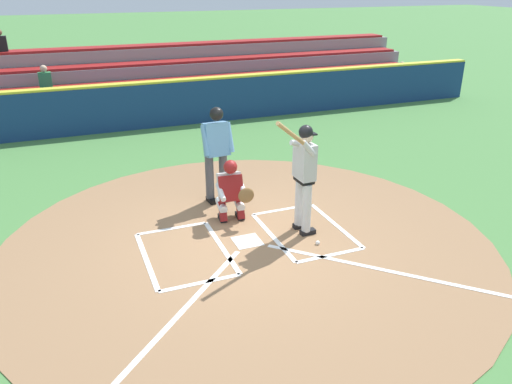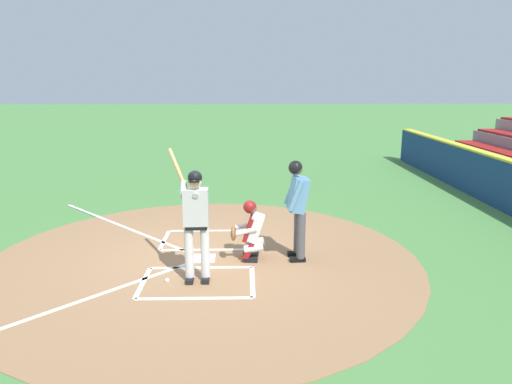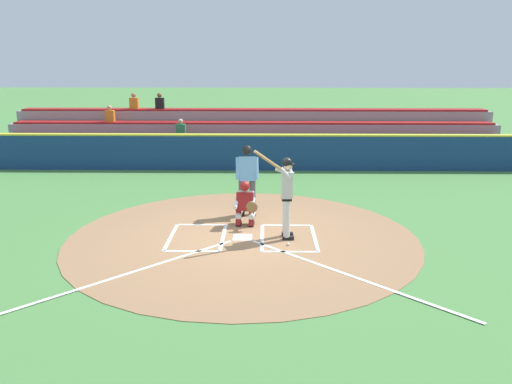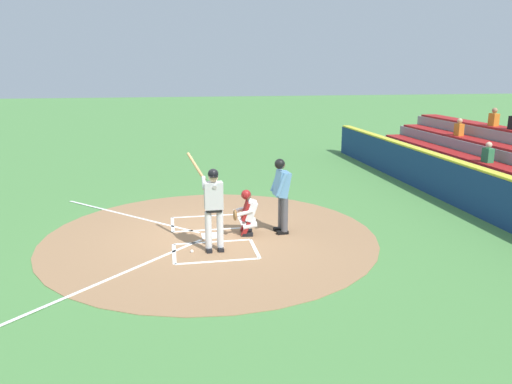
{
  "view_description": "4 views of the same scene",
  "coord_description": "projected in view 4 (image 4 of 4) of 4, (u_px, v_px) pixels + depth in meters",
  "views": [
    {
      "loc": [
        2.53,
        6.79,
        4.0
      ],
      "look_at": [
        -0.18,
        -0.08,
        0.83
      ],
      "focal_mm": 35.24,
      "sensor_mm": 36.0,
      "label": 1
    },
    {
      "loc": [
        -8.19,
        -0.79,
        3.24
      ],
      "look_at": [
        0.37,
        -0.99,
        1.19
      ],
      "focal_mm": 32.66,
      "sensor_mm": 36.0,
      "label": 2
    },
    {
      "loc": [
        -0.5,
        11.3,
        4.02
      ],
      "look_at": [
        -0.31,
        0.13,
        1.12
      ],
      "focal_mm": 36.61,
      "sensor_mm": 36.0,
      "label": 3
    },
    {
      "loc": [
        -11.23,
        0.93,
        3.96
      ],
      "look_at": [
        0.07,
        -1.13,
        1.04
      ],
      "focal_mm": 34.2,
      "sensor_mm": 36.0,
      "label": 4
    }
  ],
  "objects": [
    {
      "name": "ground_plane",
      "position": [
        211.0,
        236.0,
        11.84
      ],
      "size": [
        120.0,
        120.0,
        0.0
      ],
      "primitive_type": "plane",
      "color": "#4C8442"
    },
    {
      "name": "dirt_circle",
      "position": [
        211.0,
        236.0,
        11.84
      ],
      "size": [
        8.0,
        8.0,
        0.01
      ],
      "primitive_type": "cylinder",
      "color": "#99704C",
      "rests_on": "ground"
    },
    {
      "name": "home_plate_and_chalk",
      "position": [
        174.0,
        238.0,
        11.69
      ],
      "size": [
        7.93,
        4.91,
        0.01
      ],
      "color": "white",
      "rests_on": "dirt_circle"
    },
    {
      "name": "batter",
      "position": [
        213.0,
        203.0,
        10.63
      ],
      "size": [
        0.92,
        0.73,
        2.13
      ],
      "color": "silver",
      "rests_on": "ground"
    },
    {
      "name": "catcher",
      "position": [
        247.0,
        212.0,
        11.81
      ],
      "size": [
        0.59,
        0.64,
        1.13
      ],
      "color": "black",
      "rests_on": "ground"
    },
    {
      "name": "plate_umpire",
      "position": [
        282.0,
        191.0,
        11.83
      ],
      "size": [
        0.6,
        0.44,
        1.86
      ],
      "color": "#4C4C51",
      "rests_on": "ground"
    },
    {
      "name": "baseball",
      "position": [
        192.0,
        251.0,
        10.76
      ],
      "size": [
        0.07,
        0.07,
        0.07
      ],
      "primitive_type": "sphere",
      "color": "white",
      "rests_on": "ground"
    },
    {
      "name": "backstop_wall",
      "position": [
        491.0,
        196.0,
        12.99
      ],
      "size": [
        22.0,
        0.36,
        1.31
      ],
      "color": "navy",
      "rests_on": "ground"
    }
  ]
}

